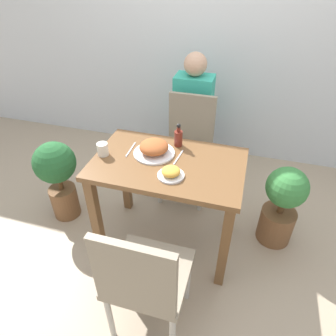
{
  "coord_description": "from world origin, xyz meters",
  "views": [
    {
      "loc": [
        0.44,
        -1.51,
        1.86
      ],
      "look_at": [
        0.0,
        0.0,
        0.7
      ],
      "focal_mm": 32.0,
      "sensor_mm": 36.0,
      "label": 1
    }
  ],
  "objects_px": {
    "potted_plant_right": "(282,204)",
    "person_figure": "(193,117)",
    "food_plate": "(154,148)",
    "drink_cup": "(103,149)",
    "sauce_bottle": "(178,137)",
    "side_plate": "(171,173)",
    "potted_plant_left": "(58,174)",
    "chair_far": "(188,142)",
    "chair_near": "(144,278)"
  },
  "relations": [
    {
      "from": "food_plate",
      "to": "potted_plant_right",
      "type": "xyz_separation_m",
      "value": [
        0.91,
        0.19,
        -0.44
      ]
    },
    {
      "from": "chair_near",
      "to": "potted_plant_right",
      "type": "relative_size",
      "value": 1.36
    },
    {
      "from": "chair_near",
      "to": "potted_plant_left",
      "type": "bearing_deg",
      "value": -36.32
    },
    {
      "from": "food_plate",
      "to": "side_plate",
      "type": "distance_m",
      "value": 0.27
    },
    {
      "from": "side_plate",
      "to": "potted_plant_right",
      "type": "bearing_deg",
      "value": 28.02
    },
    {
      "from": "potted_plant_left",
      "to": "drink_cup",
      "type": "bearing_deg",
      "value": -8.99
    },
    {
      "from": "drink_cup",
      "to": "chair_far",
      "type": "bearing_deg",
      "value": 58.49
    },
    {
      "from": "side_plate",
      "to": "person_figure",
      "type": "distance_m",
      "value": 1.16
    },
    {
      "from": "chair_far",
      "to": "food_plate",
      "type": "xyz_separation_m",
      "value": [
        -0.11,
        -0.59,
        0.28
      ]
    },
    {
      "from": "food_plate",
      "to": "potted_plant_left",
      "type": "height_order",
      "value": "food_plate"
    },
    {
      "from": "food_plate",
      "to": "potted_plant_left",
      "type": "distance_m",
      "value": 0.88
    },
    {
      "from": "potted_plant_right",
      "to": "side_plate",
      "type": "bearing_deg",
      "value": -151.98
    },
    {
      "from": "chair_far",
      "to": "person_figure",
      "type": "relative_size",
      "value": 0.77
    },
    {
      "from": "chair_near",
      "to": "side_plate",
      "type": "relative_size",
      "value": 5.47
    },
    {
      "from": "chair_far",
      "to": "food_plate",
      "type": "bearing_deg",
      "value": -100.17
    },
    {
      "from": "food_plate",
      "to": "person_figure",
      "type": "xyz_separation_m",
      "value": [
        0.07,
        0.93,
        -0.21
      ]
    },
    {
      "from": "sauce_bottle",
      "to": "person_figure",
      "type": "bearing_deg",
      "value": 94.51
    },
    {
      "from": "sauce_bottle",
      "to": "potted_plant_left",
      "type": "height_order",
      "value": "sauce_bottle"
    },
    {
      "from": "food_plate",
      "to": "sauce_bottle",
      "type": "distance_m",
      "value": 0.2
    },
    {
      "from": "chair_near",
      "to": "chair_far",
      "type": "height_order",
      "value": "same"
    },
    {
      "from": "chair_far",
      "to": "side_plate",
      "type": "height_order",
      "value": "chair_far"
    },
    {
      "from": "drink_cup",
      "to": "sauce_bottle",
      "type": "height_order",
      "value": "sauce_bottle"
    },
    {
      "from": "potted_plant_left",
      "to": "person_figure",
      "type": "distance_m",
      "value": 1.31
    },
    {
      "from": "drink_cup",
      "to": "potted_plant_left",
      "type": "distance_m",
      "value": 0.61
    },
    {
      "from": "person_figure",
      "to": "drink_cup",
      "type": "bearing_deg",
      "value": -110.42
    },
    {
      "from": "side_plate",
      "to": "potted_plant_left",
      "type": "xyz_separation_m",
      "value": [
        -0.97,
        0.17,
        -0.35
      ]
    },
    {
      "from": "potted_plant_right",
      "to": "person_figure",
      "type": "height_order",
      "value": "person_figure"
    },
    {
      "from": "food_plate",
      "to": "potted_plant_right",
      "type": "distance_m",
      "value": 1.03
    },
    {
      "from": "chair_near",
      "to": "sauce_bottle",
      "type": "xyz_separation_m",
      "value": [
        -0.06,
        0.9,
        0.31
      ]
    },
    {
      "from": "potted_plant_left",
      "to": "potted_plant_right",
      "type": "relative_size",
      "value": 1.06
    },
    {
      "from": "chair_far",
      "to": "potted_plant_right",
      "type": "height_order",
      "value": "chair_far"
    },
    {
      "from": "chair_far",
      "to": "sauce_bottle",
      "type": "bearing_deg",
      "value": -86.95
    },
    {
      "from": "drink_cup",
      "to": "potted_plant_left",
      "type": "relative_size",
      "value": 0.12
    },
    {
      "from": "chair_near",
      "to": "food_plate",
      "type": "relative_size",
      "value": 3.25
    },
    {
      "from": "chair_far",
      "to": "side_plate",
      "type": "distance_m",
      "value": 0.84
    },
    {
      "from": "sauce_bottle",
      "to": "drink_cup",
      "type": "bearing_deg",
      "value": -150.86
    },
    {
      "from": "person_figure",
      "to": "sauce_bottle",
      "type": "bearing_deg",
      "value": -85.49
    },
    {
      "from": "food_plate",
      "to": "drink_cup",
      "type": "bearing_deg",
      "value": -161.65
    },
    {
      "from": "food_plate",
      "to": "drink_cup",
      "type": "xyz_separation_m",
      "value": [
        -0.32,
        -0.11,
        0.0
      ]
    },
    {
      "from": "side_plate",
      "to": "drink_cup",
      "type": "height_order",
      "value": "drink_cup"
    },
    {
      "from": "chair_far",
      "to": "food_plate",
      "type": "relative_size",
      "value": 3.25
    },
    {
      "from": "potted_plant_left",
      "to": "chair_near",
      "type": "bearing_deg",
      "value": -36.32
    },
    {
      "from": "drink_cup",
      "to": "potted_plant_right",
      "type": "bearing_deg",
      "value": 13.37
    },
    {
      "from": "sauce_bottle",
      "to": "potted_plant_right",
      "type": "height_order",
      "value": "sauce_bottle"
    },
    {
      "from": "chair_far",
      "to": "sauce_bottle",
      "type": "height_order",
      "value": "sauce_bottle"
    },
    {
      "from": "potted_plant_right",
      "to": "drink_cup",
      "type": "bearing_deg",
      "value": -166.63
    },
    {
      "from": "potted_plant_left",
      "to": "potted_plant_right",
      "type": "distance_m",
      "value": 1.72
    },
    {
      "from": "food_plate",
      "to": "drink_cup",
      "type": "relative_size",
      "value": 3.2
    },
    {
      "from": "chair_near",
      "to": "sauce_bottle",
      "type": "distance_m",
      "value": 0.96
    },
    {
      "from": "food_plate",
      "to": "drink_cup",
      "type": "height_order",
      "value": "food_plate"
    }
  ]
}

